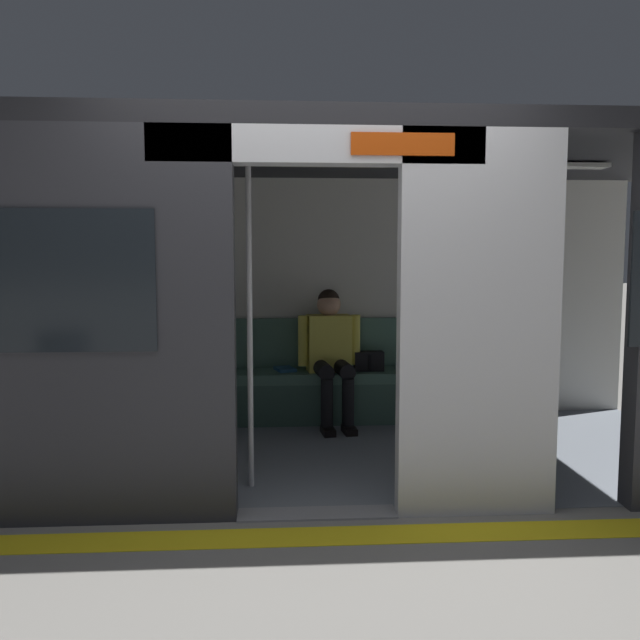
# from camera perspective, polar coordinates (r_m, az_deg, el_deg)

# --- Properties ---
(ground_plane) EXTENTS (60.00, 60.00, 0.00)m
(ground_plane) POSITION_cam_1_polar(r_m,az_deg,el_deg) (3.97, -0.25, -16.35)
(ground_plane) COLOR gray
(platform_edge_strip) EXTENTS (8.00, 0.24, 0.01)m
(platform_edge_strip) POSITION_cam_1_polar(r_m,az_deg,el_deg) (3.69, 0.04, -18.05)
(platform_edge_strip) COLOR yellow
(platform_edge_strip) RESTS_ON ground_plane
(train_car) EXTENTS (6.40, 2.62, 2.30)m
(train_car) POSITION_cam_1_polar(r_m,az_deg,el_deg) (4.82, -1.75, 5.83)
(train_car) COLOR silver
(train_car) RESTS_ON ground_plane
(bench_seat) EXTENTS (2.56, 0.44, 0.46)m
(bench_seat) POSITION_cam_1_polar(r_m,az_deg,el_deg) (5.90, -1.48, -5.48)
(bench_seat) COLOR #4C7566
(bench_seat) RESTS_ON ground_plane
(person_seated) EXTENTS (0.55, 0.70, 1.18)m
(person_seated) POSITION_cam_1_polar(r_m,az_deg,el_deg) (5.81, 0.92, -2.39)
(person_seated) COLOR #D8CC4C
(person_seated) RESTS_ON ground_plane
(handbag) EXTENTS (0.26, 0.15, 0.17)m
(handbag) POSITION_cam_1_polar(r_m,az_deg,el_deg) (5.95, 4.21, -3.53)
(handbag) COLOR black
(handbag) RESTS_ON bench_seat
(book) EXTENTS (0.21, 0.25, 0.03)m
(book) POSITION_cam_1_polar(r_m,az_deg,el_deg) (5.94, -3.03, -4.23)
(book) COLOR #26598C
(book) RESTS_ON bench_seat
(grab_pole_door) EXTENTS (0.04, 0.04, 2.16)m
(grab_pole_door) POSITION_cam_1_polar(r_m,az_deg,el_deg) (4.19, -6.06, -0.00)
(grab_pole_door) COLOR silver
(grab_pole_door) RESTS_ON ground_plane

